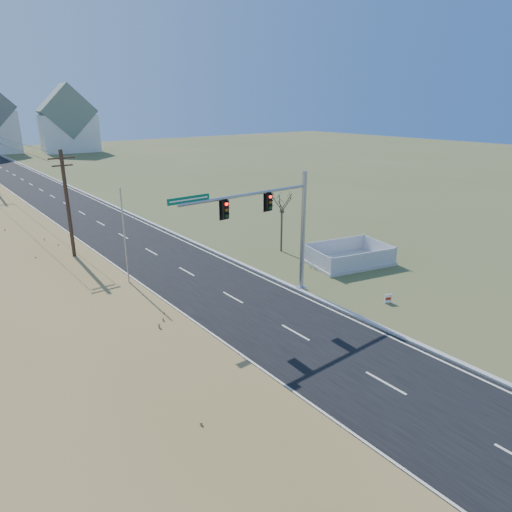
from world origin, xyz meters
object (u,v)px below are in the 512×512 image
at_px(traffic_signal_mast, 281,225).
at_px(open_sign, 388,299).
at_px(fence_enclosure, 348,260).
at_px(bare_tree, 282,201).
at_px(flagpole, 127,258).

height_order(traffic_signal_mast, open_sign, traffic_signal_mast).
xyz_separation_m(fence_enclosure, bare_tree, (-2.21, 5.51, 4.02)).
bearing_deg(flagpole, fence_enclosure, -12.50).
height_order(flagpole, bare_tree, flagpole).
bearing_deg(open_sign, traffic_signal_mast, 157.93).
bearing_deg(flagpole, bare_tree, 7.37).
height_order(traffic_signal_mast, fence_enclosure, traffic_signal_mast).
relative_size(fence_enclosure, open_sign, 12.06).
distance_m(traffic_signal_mast, bare_tree, 9.63).
bearing_deg(fence_enclosure, traffic_signal_mast, -156.04).
bearing_deg(traffic_signal_mast, fence_enclosure, 9.83).
bearing_deg(traffic_signal_mast, open_sign, -47.58).
relative_size(traffic_signal_mast, fence_enclosure, 1.43).
distance_m(open_sign, bare_tree, 12.89).
bearing_deg(bare_tree, traffic_signal_mast, -131.23).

